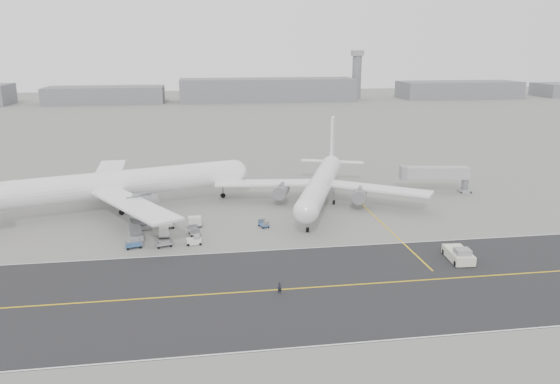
{
  "coord_description": "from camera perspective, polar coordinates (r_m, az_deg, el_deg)",
  "views": [
    {
      "loc": [
        -5.68,
        -89.51,
        34.06
      ],
      "look_at": [
        9.94,
        12.0,
        6.48
      ],
      "focal_mm": 35.0,
      "sensor_mm": 36.0,
      "label": 1
    }
  ],
  "objects": [
    {
      "name": "taxiway",
      "position": [
        79.94,
        -0.22,
        -10.18
      ],
      "size": [
        220.0,
        59.0,
        0.03
      ],
      "color": "#262628",
      "rests_on": "ground"
    },
    {
      "name": "ground",
      "position": [
        95.94,
        -4.81,
        -5.82
      ],
      "size": [
        700.0,
        700.0,
        0.0
      ],
      "primitive_type": "plane",
      "color": "gray",
      "rests_on": "ground"
    },
    {
      "name": "airliner_b",
      "position": [
        120.55,
        4.35,
        0.97
      ],
      "size": [
        45.76,
        46.58,
        16.82
      ],
      "rotation": [
        0.0,
        0.0,
        -0.36
      ],
      "color": "white",
      "rests_on": "ground"
    },
    {
      "name": "ground_crew_a",
      "position": [
        78.41,
        -0.04,
        -10.01
      ],
      "size": [
        0.72,
        0.57,
        1.73
      ],
      "primitive_type": "imported",
      "rotation": [
        0.0,
        0.0,
        0.27
      ],
      "color": "black",
      "rests_on": "ground"
    },
    {
      "name": "stray_dolly",
      "position": [
        106.2,
        -1.71,
        -3.68
      ],
      "size": [
        2.08,
        2.62,
        1.41
      ],
      "primitive_type": null,
      "rotation": [
        0.0,
        0.0,
        0.33
      ],
      "color": "silver",
      "rests_on": "ground"
    },
    {
      "name": "gse_cluster",
      "position": [
        102.98,
        -11.89,
        -4.62
      ],
      "size": [
        20.86,
        20.32,
        2.14
      ],
      "primitive_type": null,
      "rotation": [
        0.0,
        0.0,
        0.15
      ],
      "color": "gray",
      "rests_on": "ground"
    },
    {
      "name": "control_tower",
      "position": [
        370.35,
        8.02,
        12.14
      ],
      "size": [
        7.0,
        7.0,
        31.25
      ],
      "color": "slate",
      "rests_on": "ground"
    },
    {
      "name": "airliner_a",
      "position": [
        120.21,
        -16.52,
        0.81
      ],
      "size": [
        56.75,
        55.6,
        20.15
      ],
      "rotation": [
        0.0,
        0.0,
        1.87
      ],
      "color": "white",
      "rests_on": "ground"
    },
    {
      "name": "pushback_tug",
      "position": [
        94.39,
        18.18,
        -6.24
      ],
      "size": [
        3.72,
        8.89,
        2.52
      ],
      "rotation": [
        0.0,
        0.0,
        -0.08
      ],
      "color": "beige",
      "rests_on": "ground"
    },
    {
      "name": "jet_bridge",
      "position": [
        135.19,
        15.94,
        1.81
      ],
      "size": [
        17.23,
        5.73,
        6.43
      ],
      "rotation": [
        0.0,
        0.0,
        -0.16
      ],
      "color": "gray",
      "rests_on": "ground"
    },
    {
      "name": "horizon_buildings",
      "position": [
        352.97,
        -2.95,
        9.48
      ],
      "size": [
        520.0,
        28.0,
        28.0
      ],
      "primitive_type": null,
      "color": "slate",
      "rests_on": "ground"
    }
  ]
}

